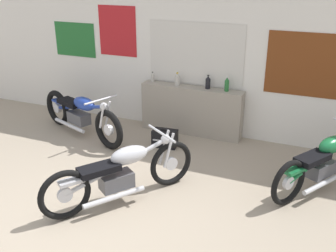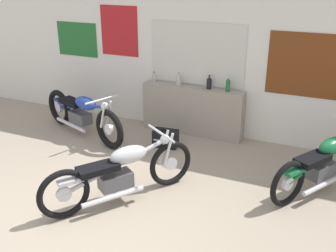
{
  "view_description": "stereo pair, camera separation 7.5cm",
  "coord_description": "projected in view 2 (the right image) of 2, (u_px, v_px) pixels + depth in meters",
  "views": [
    {
      "loc": [
        2.54,
        -2.99,
        2.82
      ],
      "look_at": [
        0.53,
        1.73,
        0.7
      ],
      "focal_mm": 42.0,
      "sensor_mm": 36.0,
      "label": 1
    },
    {
      "loc": [
        2.61,
        -2.96,
        2.82
      ],
      "look_at": [
        0.53,
        1.73,
        0.7
      ],
      "focal_mm": 42.0,
      "sensor_mm": 36.0,
      "label": 2
    }
  ],
  "objects": [
    {
      "name": "motorcycle_blue",
      "position": [
        82.0,
        114.0,
        6.85
      ],
      "size": [
        2.09,
        0.95,
        0.83
      ],
      "color": "black",
      "rests_on": "ground_plane"
    },
    {
      "name": "bottle_right_center",
      "position": [
        228.0,
        85.0,
        6.5
      ],
      "size": [
        0.07,
        0.07,
        0.26
      ],
      "color": "#23662D",
      "rests_on": "sill_counter"
    },
    {
      "name": "wall_back",
      "position": [
        179.0,
        52.0,
        6.84
      ],
      "size": [
        10.0,
        0.07,
        2.8
      ],
      "color": "silver",
      "rests_on": "ground_plane"
    },
    {
      "name": "motorcycle_green",
      "position": [
        325.0,
        161.0,
        5.21
      ],
      "size": [
        1.16,
        1.83,
        0.78
      ],
      "color": "black",
      "rests_on": "ground_plane"
    },
    {
      "name": "ground_plane",
      "position": [
        66.0,
        227.0,
        4.55
      ],
      "size": [
        24.0,
        24.0,
        0.0
      ],
      "primitive_type": "plane",
      "color": "gray"
    },
    {
      "name": "sill_counter",
      "position": [
        192.0,
        110.0,
        6.93
      ],
      "size": [
        1.81,
        0.28,
        0.85
      ],
      "color": "gray",
      "rests_on": "ground_plane"
    },
    {
      "name": "bottle_left_center",
      "position": [
        179.0,
        80.0,
        6.82
      ],
      "size": [
        0.09,
        0.09,
        0.23
      ],
      "color": "#B7B2A8",
      "rests_on": "sill_counter"
    },
    {
      "name": "motorcycle_silver",
      "position": [
        121.0,
        172.0,
        4.92
      ],
      "size": [
        1.27,
        1.78,
        0.82
      ],
      "color": "black",
      "rests_on": "ground_plane"
    },
    {
      "name": "bottle_center",
      "position": [
        209.0,
        83.0,
        6.64
      ],
      "size": [
        0.09,
        0.09,
        0.24
      ],
      "color": "black",
      "rests_on": "sill_counter"
    },
    {
      "name": "bottle_leftmost",
      "position": [
        154.0,
        77.0,
        7.04
      ],
      "size": [
        0.06,
        0.06,
        0.19
      ],
      "color": "#B7B2A8",
      "rests_on": "sill_counter"
    },
    {
      "name": "hard_case_black",
      "position": [
        166.0,
        138.0,
        6.51
      ],
      "size": [
        0.42,
        0.26,
        0.31
      ],
      "color": "black",
      "rests_on": "ground_plane"
    }
  ]
}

